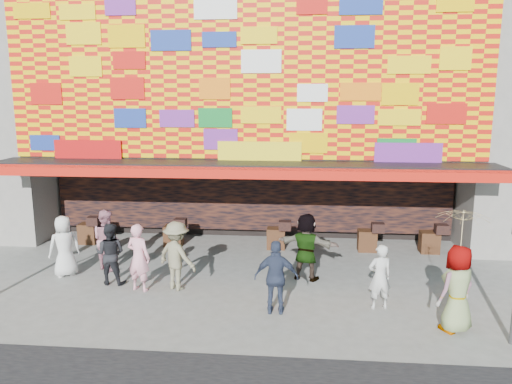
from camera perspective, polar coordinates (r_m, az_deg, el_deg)
ground at (r=12.66m, az=-3.44°, el=-12.55°), size 90.00×90.00×0.00m
shop_building at (r=19.72m, az=0.00°, el=11.54°), size 15.20×9.40×10.00m
ped_a at (r=15.13m, az=-21.06°, el=-5.79°), size 1.02×0.96×1.75m
ped_b at (r=13.45m, az=-13.27°, el=-7.29°), size 0.75×0.61×1.80m
ped_c at (r=14.14m, az=-16.32°, el=-6.77°), size 0.85×0.67×1.69m
ped_d at (r=13.35m, az=-9.04°, el=-7.21°), size 1.36×1.17×1.83m
ped_e at (r=11.79m, az=2.35°, el=-9.73°), size 1.04×0.44×1.77m
ped_f at (r=13.92m, az=5.77°, el=-6.22°), size 1.84×1.05×1.89m
ped_g at (r=11.75m, az=22.03°, el=-10.22°), size 1.12×1.03×1.93m
ped_h at (r=12.42m, az=13.97°, el=-9.38°), size 0.66×0.51×1.59m
ped_i at (r=15.34m, az=-16.72°, el=-5.21°), size 1.10×1.05×1.79m
parasol at (r=11.37m, az=22.48°, el=-4.36°), size 1.39×1.40×1.96m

